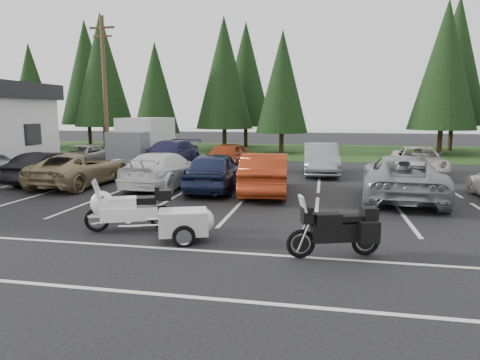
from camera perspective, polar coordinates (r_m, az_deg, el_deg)
name	(u,v)px	position (r m, az deg, el deg)	size (l,w,h in m)	color
ground	(213,215)	(13.58, -3.59, -4.69)	(120.00, 120.00, 0.00)	black
grass_strip	(284,151)	(37.06, 5.89, 3.91)	(80.00, 16.00, 0.01)	#193310
lake_water	(329,134)	(67.84, 11.72, 6.01)	(70.00, 50.00, 0.02)	slate
utility_pole	(105,88)	(28.19, -17.58, 11.56)	(1.60, 0.26, 9.00)	#473321
box_truck	(140,141)	(27.76, -13.13, 5.07)	(2.40, 5.60, 2.90)	silver
stall_markings	(227,202)	(15.48, -1.71, -2.98)	(32.00, 16.00, 0.01)	silver
conifer_1	(31,88)	(42.46, -26.10, 10.97)	(3.96, 3.96, 9.22)	#332316
conifer_2	(102,70)	(40.68, -17.89, 13.78)	(5.10, 5.10, 11.89)	#332316
conifer_3	(156,88)	(36.94, -11.19, 11.95)	(3.87, 3.87, 9.02)	#332316
conifer_4	(224,73)	(36.79, -2.13, 14.10)	(4.80, 4.80, 11.17)	#332316
conifer_5	(282,82)	(34.62, 5.66, 12.89)	(4.14, 4.14, 9.63)	#332316
conifer_6	(445,65)	(36.09, 25.68, 13.64)	(4.93, 4.93, 11.48)	#332316
conifer_back_a	(87,72)	(46.30, -19.79, 13.34)	(5.28, 5.28, 12.30)	#332316
conifer_back_b	(246,74)	(41.09, 0.78, 13.89)	(4.97, 4.97, 11.58)	#332316
conifer_back_c	(456,61)	(41.19, 26.87, 13.96)	(5.50, 5.50, 12.81)	#332316
car_near_1	(50,168)	(21.49, -24.01, 1.52)	(1.52, 4.36, 1.44)	black
car_near_2	(80,169)	(20.28, -20.52, 1.38)	(2.43, 5.28, 1.47)	#8F7953
car_near_3	(164,170)	(18.75, -10.14, 1.34)	(2.16, 5.30, 1.54)	white
car_near_4	(215,171)	(17.78, -3.38, 1.21)	(1.93, 4.79, 1.63)	#1A2343
car_near_5	(265,173)	(17.05, 3.38, 0.90)	(1.74, 4.99, 1.65)	#9B2F13
car_near_6	(402,177)	(17.05, 20.79, 0.36)	(2.75, 5.96, 1.66)	gray
car_far_0	(82,156)	(27.27, -20.32, 3.02)	(2.19, 4.75, 1.32)	beige
car_far_1	(169,155)	(24.86, -9.50, 3.29)	(2.28, 5.62, 1.63)	#1D1C46
car_far_2	(226,157)	(23.44, -1.88, 3.04)	(1.89, 4.70, 1.60)	#953313
car_far_3	(321,159)	(22.90, 10.72, 2.77)	(1.71, 4.91, 1.62)	gray
car_far_4	(418,161)	(23.79, 22.69, 2.31)	(2.47, 5.35, 1.49)	#B9B3A9
touring_motorcycle	(129,204)	(12.06, -14.57, -3.18)	(2.62, 0.81, 1.45)	white
cargo_trailer	(183,225)	(10.87, -7.56, -6.02)	(1.75, 0.98, 0.81)	silver
adventure_motorcycle	(334,225)	(9.76, 12.43, -5.94)	(2.37, 0.83, 1.44)	black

